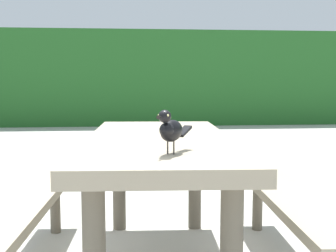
% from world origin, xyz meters
% --- Properties ---
extents(hedge_wall, '(28.00, 2.28, 2.21)m').
position_xyz_m(hedge_wall, '(0.00, 9.22, 1.10)').
color(hedge_wall, '#235B23').
rests_on(hedge_wall, ground).
extents(picnic_table_foreground, '(1.77, 1.84, 0.74)m').
position_xyz_m(picnic_table_foreground, '(0.32, 0.25, 0.56)').
color(picnic_table_foreground, gray).
rests_on(picnic_table_foreground, ground).
extents(bird_grackle, '(0.18, 0.26, 0.18)m').
position_xyz_m(bird_grackle, '(0.32, -0.33, 0.84)').
color(bird_grackle, black).
rests_on(bird_grackle, picnic_table_foreground).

